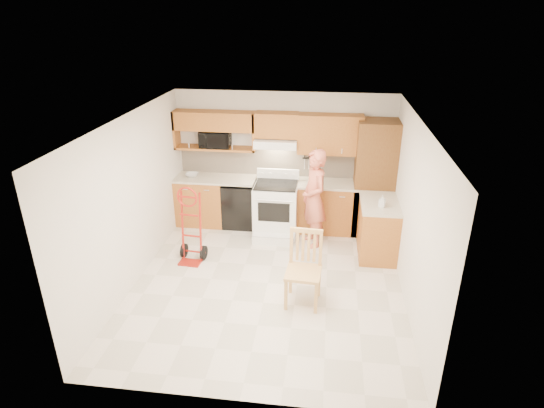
% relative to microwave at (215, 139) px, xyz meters
% --- Properties ---
extents(floor, '(4.00, 4.50, 0.02)m').
position_rel_microwave_xyz_m(floor, '(1.25, -2.08, -1.65)').
color(floor, beige).
rests_on(floor, ground).
extents(ceiling, '(4.00, 4.50, 0.02)m').
position_rel_microwave_xyz_m(ceiling, '(1.25, -2.08, 0.87)').
color(ceiling, white).
rests_on(ceiling, ground).
extents(wall_back, '(4.00, 0.02, 2.50)m').
position_rel_microwave_xyz_m(wall_back, '(1.25, 0.17, -0.39)').
color(wall_back, silver).
rests_on(wall_back, ground).
extents(wall_front, '(4.00, 0.02, 2.50)m').
position_rel_microwave_xyz_m(wall_front, '(1.25, -4.34, -0.39)').
color(wall_front, silver).
rests_on(wall_front, ground).
extents(wall_left, '(0.02, 4.50, 2.50)m').
position_rel_microwave_xyz_m(wall_left, '(-0.76, -2.08, -0.39)').
color(wall_left, silver).
rests_on(wall_left, ground).
extents(wall_right, '(0.02, 4.50, 2.50)m').
position_rel_microwave_xyz_m(wall_right, '(3.26, -2.08, -0.39)').
color(wall_right, silver).
rests_on(wall_right, ground).
extents(backsplash, '(3.92, 0.03, 0.55)m').
position_rel_microwave_xyz_m(backsplash, '(1.25, 0.15, -0.44)').
color(backsplash, beige).
rests_on(backsplash, wall_back).
extents(lower_cab_left, '(0.90, 0.60, 0.90)m').
position_rel_microwave_xyz_m(lower_cab_left, '(-0.30, -0.14, -1.19)').
color(lower_cab_left, '#AB662A').
rests_on(lower_cab_left, ground).
extents(dishwasher, '(0.60, 0.60, 0.85)m').
position_rel_microwave_xyz_m(dishwasher, '(0.45, -0.14, -1.22)').
color(dishwasher, black).
rests_on(dishwasher, ground).
extents(lower_cab_right, '(1.14, 0.60, 0.90)m').
position_rel_microwave_xyz_m(lower_cab_right, '(2.08, -0.14, -1.19)').
color(lower_cab_right, '#AB662A').
rests_on(lower_cab_right, ground).
extents(countertop_left, '(1.50, 0.63, 0.04)m').
position_rel_microwave_xyz_m(countertop_left, '(0.00, -0.13, -0.72)').
color(countertop_left, beige).
rests_on(countertop_left, lower_cab_left).
extents(countertop_right, '(1.14, 0.63, 0.04)m').
position_rel_microwave_xyz_m(countertop_right, '(2.08, -0.13, -0.72)').
color(countertop_right, beige).
rests_on(countertop_right, lower_cab_right).
extents(cab_return_right, '(0.60, 1.00, 0.90)m').
position_rel_microwave_xyz_m(cab_return_right, '(2.95, -0.94, -1.19)').
color(cab_return_right, '#AB662A').
rests_on(cab_return_right, ground).
extents(countertop_return, '(0.63, 1.00, 0.04)m').
position_rel_microwave_xyz_m(countertop_return, '(2.95, -0.94, -0.72)').
color(countertop_return, beige).
rests_on(countertop_return, cab_return_right).
extents(pantry_tall, '(0.70, 0.60, 2.10)m').
position_rel_microwave_xyz_m(pantry_tall, '(2.90, -0.14, -0.59)').
color(pantry_tall, '#512810').
rests_on(pantry_tall, ground).
extents(upper_cab_left, '(1.50, 0.33, 0.34)m').
position_rel_microwave_xyz_m(upper_cab_left, '(0.00, 0.00, 0.34)').
color(upper_cab_left, '#AB662A').
rests_on(upper_cab_left, wall_back).
extents(upper_shelf_mw, '(1.50, 0.33, 0.04)m').
position_rel_microwave_xyz_m(upper_shelf_mw, '(0.00, 0.00, -0.17)').
color(upper_shelf_mw, '#AB662A').
rests_on(upper_shelf_mw, wall_back).
extents(upper_cab_center, '(0.76, 0.33, 0.44)m').
position_rel_microwave_xyz_m(upper_cab_center, '(1.13, 0.00, 0.30)').
color(upper_cab_center, '#AB662A').
rests_on(upper_cab_center, wall_back).
extents(upper_cab_right, '(1.14, 0.33, 0.70)m').
position_rel_microwave_xyz_m(upper_cab_right, '(2.08, 0.00, 0.16)').
color(upper_cab_right, '#AB662A').
rests_on(upper_cab_right, wall_back).
extents(range_hood, '(0.76, 0.46, 0.14)m').
position_rel_microwave_xyz_m(range_hood, '(1.13, -0.06, -0.01)').
color(range_hood, white).
rests_on(range_hood, wall_back).
extents(knife_strip, '(0.40, 0.05, 0.29)m').
position_rel_microwave_xyz_m(knife_strip, '(1.80, 0.12, -0.40)').
color(knife_strip, black).
rests_on(knife_strip, backsplash).
extents(microwave, '(0.57, 0.40, 0.31)m').
position_rel_microwave_xyz_m(microwave, '(0.00, 0.00, 0.00)').
color(microwave, black).
rests_on(microwave, upper_shelf_mw).
extents(range, '(0.78, 1.02, 1.14)m').
position_rel_microwave_xyz_m(range, '(1.17, -0.46, -1.07)').
color(range, white).
rests_on(range, ground).
extents(person, '(0.64, 0.74, 1.73)m').
position_rel_microwave_xyz_m(person, '(1.87, -0.74, -0.78)').
color(person, '#CF644B').
rests_on(person, ground).
extents(hand_truck, '(0.50, 0.47, 1.18)m').
position_rel_microwave_xyz_m(hand_truck, '(-0.08, -1.58, -1.05)').
color(hand_truck, '#A81E13').
rests_on(hand_truck, ground).
extents(dining_chair, '(0.51, 0.55, 1.07)m').
position_rel_microwave_xyz_m(dining_chair, '(1.81, -2.50, -1.11)').
color(dining_chair, '#D9AA57').
rests_on(dining_chair, ground).
extents(soap_bottle, '(0.11, 0.12, 0.20)m').
position_rel_microwave_xyz_m(soap_bottle, '(2.95, -1.11, -0.60)').
color(soap_bottle, white).
rests_on(soap_bottle, countertop_return).
extents(bowl, '(0.25, 0.25, 0.06)m').
position_rel_microwave_xyz_m(bowl, '(-0.45, -0.14, -0.67)').
color(bowl, white).
rests_on(bowl, countertop_left).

